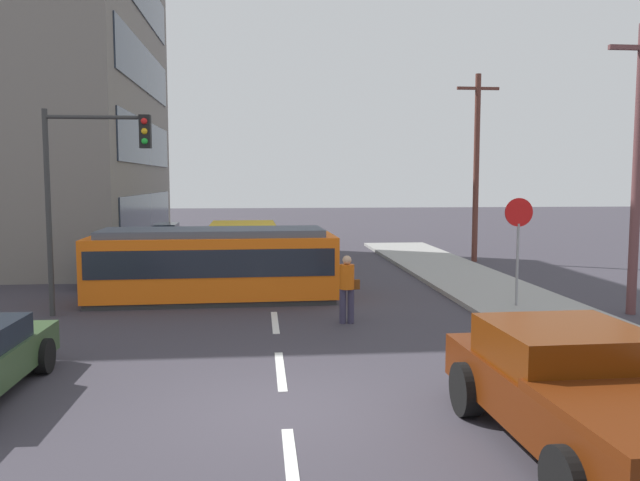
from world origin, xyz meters
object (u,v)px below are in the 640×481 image
object	(u,v)px
streetcar_tram	(213,263)
city_bus	(243,245)
utility_pole_mid	(476,165)
parked_sedan_furthest	(162,234)
stop_sign	(518,229)
pickup_truck_parked	(583,393)
utility_pole_near	(637,165)
parked_sedan_far	(147,246)
pedestrian_crossing	(347,285)
parked_sedan_mid	(122,263)
traffic_light_mast	(88,173)

from	to	relation	value
streetcar_tram	city_bus	bearing A→B (deg)	82.92
utility_pole_mid	city_bus	bearing A→B (deg)	-167.82
parked_sedan_furthest	stop_sign	bearing A→B (deg)	-56.38
pickup_truck_parked	utility_pole_near	size ratio (longest dim) A/B	0.68
streetcar_tram	utility_pole_mid	distance (m)	13.49
pickup_truck_parked	parked_sedan_far	distance (m)	22.66
streetcar_tram	utility_pole_near	bearing A→B (deg)	-15.25
pedestrian_crossing	parked_sedan_far	xyz separation A→B (m)	(-7.04, 13.12, -0.32)
city_bus	parked_sedan_far	xyz separation A→B (m)	(-4.29, 4.02, -0.41)
parked_sedan_mid	traffic_light_mast	distance (m)	6.53
pickup_truck_parked	utility_pole_mid	size ratio (longest dim) A/B	0.64
utility_pole_mid	streetcar_tram	bearing A→B (deg)	-143.28
parked_sedan_mid	parked_sedan_far	world-z (taller)	same
pickup_truck_parked	parked_sedan_far	size ratio (longest dim) A/B	1.26
parked_sedan_mid	parked_sedan_far	xyz separation A→B (m)	(-0.15, 5.79, -0.00)
city_bus	utility_pole_near	xyz separation A→B (m)	(10.29, -8.74, 2.85)
city_bus	pickup_truck_parked	bearing A→B (deg)	-74.33
stop_sign	parked_sedan_mid	bearing A→B (deg)	151.78
parked_sedan_far	utility_pole_near	size ratio (longest dim) A/B	0.54
traffic_light_mast	parked_sedan_mid	bearing A→B (deg)	94.40
pedestrian_crossing	stop_sign	bearing A→B (deg)	12.95
parked_sedan_mid	traffic_light_mast	size ratio (longest dim) A/B	0.80
parked_sedan_mid	parked_sedan_furthest	size ratio (longest dim) A/B	0.96
streetcar_tram	pedestrian_crossing	bearing A→B (deg)	-44.24
parked_sedan_mid	pickup_truck_parked	bearing A→B (deg)	-59.46
city_bus	parked_sedan_mid	xyz separation A→B (m)	(-4.14, -1.77, -0.41)
city_bus	parked_sedan_furthest	distance (m)	11.07
streetcar_tram	parked_sedan_mid	world-z (taller)	streetcar_tram
pedestrian_crossing	utility_pole_mid	xyz separation A→B (m)	(7.07, 11.22, 3.20)
pickup_truck_parked	pedestrian_crossing	bearing A→B (deg)	104.34
utility_pole_near	traffic_light_mast	bearing A→B (deg)	175.07
pickup_truck_parked	traffic_light_mast	bearing A→B (deg)	132.27
utility_pole_near	parked_sedan_furthest	bearing A→B (deg)	128.26
city_bus	traffic_light_mast	size ratio (longest dim) A/B	1.04
parked_sedan_mid	utility_pole_near	distance (m)	16.35
pickup_truck_parked	parked_sedan_mid	size ratio (longest dim) A/B	1.20
pedestrian_crossing	streetcar_tram	bearing A→B (deg)	135.76
traffic_light_mast	utility_pole_mid	bearing A→B (deg)	35.52
pickup_truck_parked	utility_pole_mid	xyz separation A→B (m)	(5.11, 18.90, 3.34)
parked_sedan_mid	streetcar_tram	bearing A→B (deg)	-49.11
stop_sign	traffic_light_mast	distance (m)	11.29
parked_sedan_mid	parked_sedan_far	bearing A→B (deg)	91.50
utility_pole_near	city_bus	bearing A→B (deg)	139.67
pedestrian_crossing	parked_sedan_mid	world-z (taller)	pedestrian_crossing
traffic_light_mast	utility_pole_mid	world-z (taller)	utility_pole_mid
streetcar_tram	city_bus	world-z (taller)	streetcar_tram
parked_sedan_furthest	utility_pole_mid	xyz separation A→B (m)	(14.36, -7.96, 3.52)
parked_sedan_far	parked_sedan_furthest	xyz separation A→B (m)	(-0.25, 6.07, 0.00)
stop_sign	utility_pole_near	size ratio (longest dim) A/B	0.39
streetcar_tram	utility_pole_near	distance (m)	11.74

